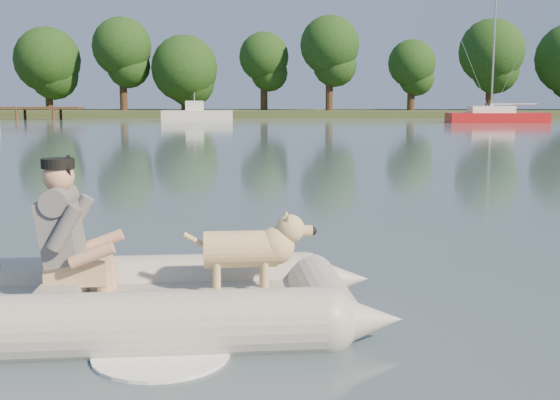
{
  "coord_description": "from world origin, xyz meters",
  "views": [
    {
      "loc": [
        0.32,
        -5.49,
        1.87
      ],
      "look_at": [
        0.18,
        2.09,
        0.75
      ],
      "focal_mm": 45.0,
      "sensor_mm": 36.0,
      "label": 1
    }
  ],
  "objects_px": {
    "man": "(63,226)",
    "sailboat": "(496,117)",
    "dinghy": "(156,249)",
    "dog": "(240,256)",
    "motorboat": "(197,108)"
  },
  "relations": [
    {
      "from": "man",
      "to": "sailboat",
      "type": "height_order",
      "value": "sailboat"
    },
    {
      "from": "dinghy",
      "to": "man",
      "type": "distance_m",
      "value": 0.77
    },
    {
      "from": "dinghy",
      "to": "man",
      "type": "height_order",
      "value": "man"
    },
    {
      "from": "dog",
      "to": "motorboat",
      "type": "relative_size",
      "value": 0.18
    },
    {
      "from": "dog",
      "to": "sailboat",
      "type": "relative_size",
      "value": 0.1
    },
    {
      "from": "man",
      "to": "dog",
      "type": "relative_size",
      "value": 1.16
    },
    {
      "from": "dinghy",
      "to": "man",
      "type": "xyz_separation_m",
      "value": [
        -0.75,
        -0.03,
        0.19
      ]
    },
    {
      "from": "motorboat",
      "to": "sailboat",
      "type": "bearing_deg",
      "value": -5.18
    },
    {
      "from": "man",
      "to": "dog",
      "type": "xyz_separation_m",
      "value": [
        1.43,
        0.16,
        -0.28
      ]
    },
    {
      "from": "dog",
      "to": "motorboat",
      "type": "height_order",
      "value": "motorboat"
    },
    {
      "from": "motorboat",
      "to": "sailboat",
      "type": "distance_m",
      "value": 22.11
    },
    {
      "from": "motorboat",
      "to": "dinghy",
      "type": "bearing_deg",
      "value": -82.05
    },
    {
      "from": "man",
      "to": "dinghy",
      "type": "bearing_deg",
      "value": -4.24
    },
    {
      "from": "motorboat",
      "to": "sailboat",
      "type": "relative_size",
      "value": 0.55
    },
    {
      "from": "man",
      "to": "motorboat",
      "type": "distance_m",
      "value": 48.32
    }
  ]
}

